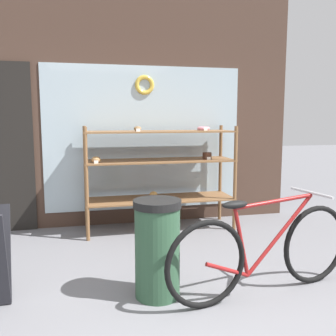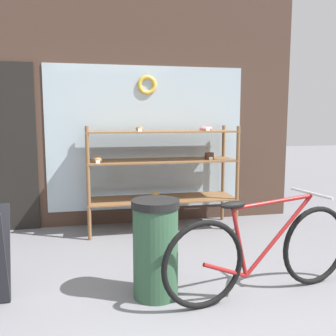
# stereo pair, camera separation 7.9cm
# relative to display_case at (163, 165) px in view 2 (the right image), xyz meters

# --- Properties ---
(storefront_facade) EXTENTS (4.51, 0.13, 3.67)m
(storefront_facade) POSITION_rel_display_case_xyz_m (-0.38, 0.41, 0.94)
(storefront_facade) COLOR #473328
(storefront_facade) RESTS_ON ground_plane
(display_case) EXTENTS (1.87, 0.55, 1.32)m
(display_case) POSITION_rel_display_case_xyz_m (0.00, 0.00, 0.00)
(display_case) COLOR brown
(display_case) RESTS_ON ground_plane
(bicycle) EXTENTS (1.74, 0.50, 0.82)m
(bicycle) POSITION_rel_display_case_xyz_m (0.43, -1.95, -0.46)
(bicycle) COLOR black
(bicycle) RESTS_ON ground_plane
(trash_bin) EXTENTS (0.38, 0.38, 0.79)m
(trash_bin) POSITION_rel_display_case_xyz_m (-0.41, -1.78, -0.41)
(trash_bin) COLOR #2D5138
(trash_bin) RESTS_ON ground_plane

